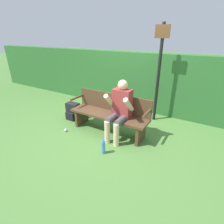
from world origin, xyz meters
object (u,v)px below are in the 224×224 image
at_px(park_bench, 110,113).
at_px(person_seated, 120,108).
at_px(signpost, 159,70).
at_px(backpack, 73,111).
at_px(water_bottle, 103,147).

distance_m(park_bench, person_seated, 0.39).
relative_size(person_seated, signpost, 0.54).
bearing_deg(park_bench, person_seated, -20.91).
bearing_deg(backpack, water_bottle, -28.90).
distance_m(water_bottle, signpost, 2.15).
bearing_deg(water_bottle, park_bench, 113.05).
bearing_deg(backpack, person_seated, -6.20).
xyz_separation_m(person_seated, backpack, (-1.43, 0.16, -0.46)).
bearing_deg(person_seated, park_bench, 159.09).
bearing_deg(person_seated, water_bottle, -88.04).
distance_m(person_seated, backpack, 1.51).
bearing_deg(signpost, water_bottle, -100.48).
bearing_deg(park_bench, water_bottle, -66.95).
distance_m(backpack, signpost, 2.30).
xyz_separation_m(park_bench, person_seated, (0.30, -0.12, 0.22)).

